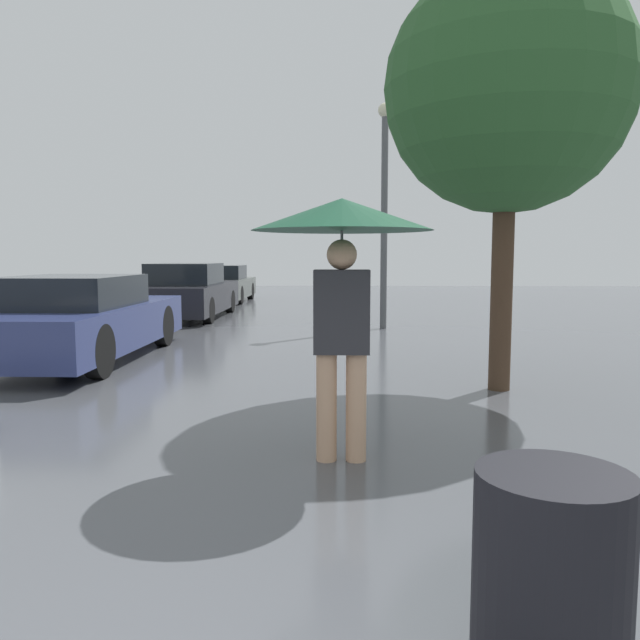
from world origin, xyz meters
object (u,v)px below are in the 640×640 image
trash_bin (551,583)px  parked_car_second (78,320)px  pedestrian (342,241)px  street_lamp (384,197)px  parked_car_farthest (221,285)px  parked_car_third (188,293)px  tree (508,90)px

trash_bin → parked_car_second: bearing=123.5°
pedestrian → street_lamp: street_lamp is taller
parked_car_second → parked_car_farthest: (-0.14, 11.36, -0.03)m
parked_car_second → parked_car_third: (0.06, 6.11, 0.02)m
parked_car_second → parked_car_third: size_ratio=1.02×
parked_car_second → street_lamp: 6.38m
pedestrian → parked_car_third: pedestrian is taller
tree → trash_bin: tree is taller
street_lamp → parked_car_second: bearing=-139.1°
tree → trash_bin: 5.67m
parked_car_third → tree: bearing=-55.8°
parked_car_second → tree: (5.44, -1.81, 2.62)m
parked_car_farthest → street_lamp: street_lamp is taller
pedestrian → street_lamp: bearing=83.9°
pedestrian → tree: (1.75, 2.44, 1.63)m
tree → trash_bin: bearing=-102.4°
parked_car_second → tree: size_ratio=0.98×
parked_car_third → street_lamp: 5.39m
pedestrian → parked_car_third: 11.02m
parked_car_farthest → street_lamp: bearing=-57.6°
parked_car_third → parked_car_farthest: parked_car_third is taller
parked_car_farthest → trash_bin: parked_car_farthest is taller
parked_car_second → parked_car_third: bearing=89.4°
parked_car_second → street_lamp: size_ratio=1.00×
street_lamp → tree: bearing=-81.4°
parked_car_farthest → tree: (5.57, -13.17, 2.65)m
parked_car_second → tree: tree is taller
parked_car_second → trash_bin: (4.38, -6.62, -0.19)m
parked_car_third → trash_bin: parked_car_third is taller
parked_car_second → parked_car_farthest: 11.36m
parked_car_third → trash_bin: (4.32, -12.73, -0.22)m
street_lamp → parked_car_farthest: bearing=122.4°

